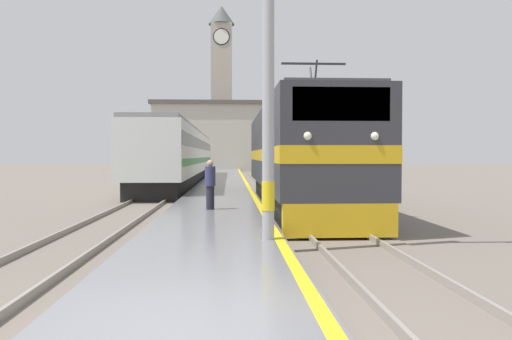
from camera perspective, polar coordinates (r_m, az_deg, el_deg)
ground_plane at (r=35.18m, az=-3.66°, el=-1.68°), size 200.00×200.00×0.00m
platform at (r=30.18m, az=-3.78°, el=-1.94°), size 3.21×140.00×0.31m
rail_track_near at (r=30.29m, az=2.02°, el=-2.15°), size 2.83×140.00×0.16m
rail_track_far at (r=30.39m, az=-9.58°, el=-2.16°), size 2.84×140.00×0.16m
locomotive_train at (r=19.73m, az=4.66°, el=1.63°), size 2.92×16.07×4.95m
passenger_train at (r=36.44m, az=-8.47°, el=1.69°), size 2.92×30.47×3.85m
catenary_mast at (r=10.52m, az=1.77°, el=14.44°), size 2.13×0.27×8.19m
person_on_platform at (r=16.09m, az=-5.26°, el=-1.56°), size 0.34×0.34×1.59m
clock_tower at (r=76.10m, az=-3.95°, el=9.85°), size 3.88×3.88×24.47m
station_building at (r=67.58m, az=-0.63°, el=3.78°), size 25.99×9.09×9.09m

